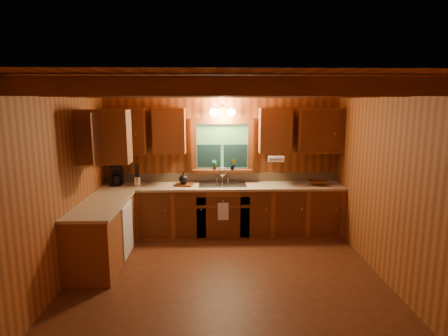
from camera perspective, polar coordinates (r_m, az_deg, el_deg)
room at (r=4.84m, az=0.29°, el=-2.28°), size 4.20×4.20×4.20m
ceiling_beams at (r=4.73m, az=0.30°, el=11.94°), size 4.20×2.54×0.18m
base_cabinets at (r=6.32m, az=-4.66°, el=-7.47°), size 4.20×2.22×0.86m
countertop at (r=6.20m, az=-4.59°, el=-3.49°), size 4.20×2.24×0.04m
backsplash at (r=6.75m, az=-0.28°, el=-1.43°), size 4.20×0.02×0.16m
dishwasher_panel at (r=5.88m, az=-14.62°, el=-9.14°), size 0.02×0.60×0.80m
upper_cabinets at (r=6.18m, az=-5.44°, el=5.49°), size 4.19×1.77×0.78m
window at (r=6.64m, az=-0.28°, el=3.17°), size 1.12×0.08×1.00m
window_sill at (r=6.66m, az=-0.27°, el=-0.37°), size 1.06×0.14×0.04m
wall_sconce at (r=6.47m, az=-0.26°, el=8.63°), size 0.45×0.21×0.17m
paper_towel_roll at (r=6.42m, az=8.04°, el=1.39°), size 0.27×0.11×0.11m
dish_towel at (r=6.26m, az=-0.13°, el=-6.72°), size 0.18×0.01×0.30m
sink at (r=6.50m, az=-0.22°, el=-3.01°), size 0.82×0.48×0.43m
coffee_maker at (r=6.74m, az=-16.21°, el=-1.09°), size 0.19×0.25×0.35m
utensil_crock at (r=6.60m, az=-13.28°, el=-1.88°), size 0.13×0.13×0.37m
cutting_board at (r=6.49m, az=-6.22°, el=-2.58°), size 0.35×0.27×0.03m
teakettle at (r=6.46m, az=-6.24°, el=-1.75°), size 0.16×0.16×0.21m
wicker_basket at (r=6.70m, az=14.25°, el=-2.20°), size 0.42×0.42×0.08m
potted_plant_left at (r=6.63m, az=-1.48°, el=0.54°), size 0.10×0.07×0.18m
potted_plant_right at (r=6.61m, az=1.38°, el=0.57°), size 0.11×0.09×0.19m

